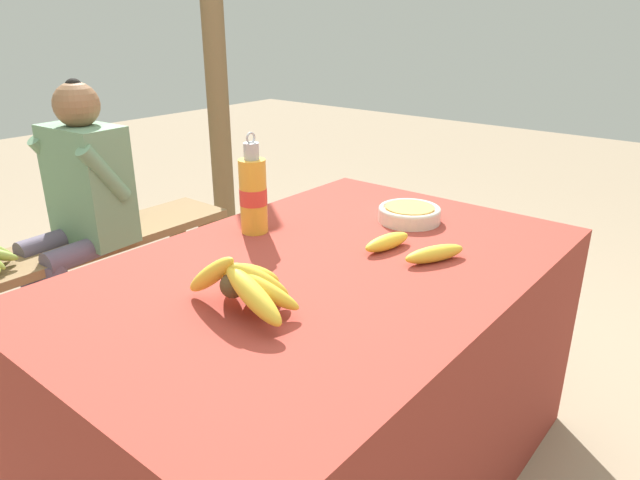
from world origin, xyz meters
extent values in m
plane|color=gray|center=(0.00, 0.00, 0.00)|extent=(12.00, 12.00, 0.00)
cube|color=maroon|center=(0.00, 0.00, 0.35)|extent=(1.43, 0.94, 0.70)
sphere|color=#4C381E|center=(-0.33, -0.02, 0.77)|extent=(0.06, 0.06, 0.06)
ellipsoid|color=gold|center=(-0.34, -0.09, 0.77)|extent=(0.06, 0.18, 0.12)
ellipsoid|color=gold|center=(-0.30, -0.08, 0.76)|extent=(0.13, 0.16, 0.12)
ellipsoid|color=gold|center=(-0.28, -0.05, 0.77)|extent=(0.15, 0.12, 0.13)
ellipsoid|color=gold|center=(-0.27, -0.02, 0.77)|extent=(0.17, 0.05, 0.12)
ellipsoid|color=gold|center=(-0.28, 0.00, 0.76)|extent=(0.17, 0.11, 0.09)
ellipsoid|color=gold|center=(-0.30, 0.03, 0.77)|extent=(0.13, 0.16, 0.10)
ellipsoid|color=gold|center=(-0.33, 0.05, 0.77)|extent=(0.04, 0.17, 0.15)
cylinder|color=silver|center=(0.43, 0.00, 0.72)|extent=(0.19, 0.19, 0.04)
torus|color=silver|center=(0.43, 0.00, 0.74)|extent=(0.19, 0.19, 0.02)
cylinder|color=#BC8942|center=(0.43, 0.00, 0.74)|extent=(0.15, 0.15, 0.01)
cylinder|color=gold|center=(0.06, 0.31, 0.81)|extent=(0.08, 0.08, 0.22)
cylinder|color=red|center=(0.06, 0.31, 0.81)|extent=(0.08, 0.08, 0.05)
cylinder|color=#ADADB2|center=(0.06, 0.31, 0.94)|extent=(0.04, 0.04, 0.05)
torus|color=#ADADB2|center=(0.06, 0.31, 0.98)|extent=(0.03, 0.01, 0.03)
ellipsoid|color=gold|center=(0.20, -0.21, 0.72)|extent=(0.18, 0.12, 0.04)
ellipsoid|color=gold|center=(0.19, -0.07, 0.72)|extent=(0.17, 0.07, 0.04)
cube|color=brown|center=(0.00, 1.32, 0.41)|extent=(1.38, 0.32, 0.04)
cube|color=brown|center=(0.59, 1.20, 0.20)|extent=(0.06, 0.06, 0.39)
cube|color=brown|center=(0.59, 1.44, 0.20)|extent=(0.06, 0.06, 0.39)
cylinder|color=#564C60|center=(-0.17, 1.18, 0.21)|extent=(0.09, 0.09, 0.43)
cylinder|color=#564C60|center=(-0.05, 1.18, 0.43)|extent=(0.31, 0.11, 0.09)
cylinder|color=#564C60|center=(-0.18, 1.36, 0.21)|extent=(0.09, 0.09, 0.43)
cylinder|color=#564C60|center=(-0.06, 1.37, 0.43)|extent=(0.31, 0.11, 0.09)
cube|color=slate|center=(0.08, 1.29, 0.66)|extent=(0.22, 0.35, 0.48)
cylinder|color=slate|center=(0.06, 1.12, 0.74)|extent=(0.21, 0.08, 0.25)
cylinder|color=slate|center=(0.04, 1.45, 0.74)|extent=(0.21, 0.08, 0.25)
sphere|color=brown|center=(0.08, 1.29, 0.98)|extent=(0.18, 0.18, 0.18)
sphere|color=black|center=(0.08, 1.29, 1.05)|extent=(0.07, 0.07, 0.07)
cylinder|color=brown|center=(1.17, 1.73, 1.22)|extent=(0.13, 0.13, 2.45)
camera|label=1|loc=(-1.05, -0.85, 1.30)|focal=32.00mm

